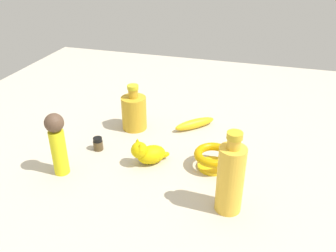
{
  "coord_description": "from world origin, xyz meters",
  "views": [
    {
      "loc": [
        -0.3,
        1.01,
        0.66
      ],
      "look_at": [
        0.0,
        0.0,
        0.09
      ],
      "focal_mm": 38.03,
      "sensor_mm": 36.0,
      "label": 1
    }
  ],
  "objects_px": {
    "bottle_short": "(134,112)",
    "nail_polish_jar": "(98,144)",
    "cat_figurine": "(148,153)",
    "banana": "(195,124)",
    "person_figure_adult": "(57,142)",
    "bottle_tall": "(230,178)",
    "bowl": "(214,157)"
  },
  "relations": [
    {
      "from": "bottle_short",
      "to": "nail_polish_jar",
      "type": "bearing_deg",
      "value": 70.34
    },
    {
      "from": "cat_figurine",
      "to": "banana",
      "type": "distance_m",
      "value": 0.29
    },
    {
      "from": "banana",
      "to": "nail_polish_jar",
      "type": "relative_size",
      "value": 3.68
    },
    {
      "from": "cat_figurine",
      "to": "person_figure_adult",
      "type": "bearing_deg",
      "value": 26.92
    },
    {
      "from": "bottle_tall",
      "to": "nail_polish_jar",
      "type": "bearing_deg",
      "value": -20.25
    },
    {
      "from": "bottle_tall",
      "to": "person_figure_adult",
      "type": "xyz_separation_m",
      "value": [
        0.52,
        -0.02,
        0.01
      ]
    },
    {
      "from": "banana",
      "to": "nail_polish_jar",
      "type": "height_order",
      "value": "nail_polish_jar"
    },
    {
      "from": "bottle_short",
      "to": "bowl",
      "type": "height_order",
      "value": "bottle_short"
    },
    {
      "from": "cat_figurine",
      "to": "banana",
      "type": "xyz_separation_m",
      "value": [
        -0.09,
        -0.27,
        -0.02
      ]
    },
    {
      "from": "cat_figurine",
      "to": "banana",
      "type": "relative_size",
      "value": 0.68
    },
    {
      "from": "bowl",
      "to": "bottle_tall",
      "type": "relative_size",
      "value": 0.53
    },
    {
      "from": "bottle_short",
      "to": "bottle_tall",
      "type": "bearing_deg",
      "value": 138.87
    },
    {
      "from": "banana",
      "to": "bottle_tall",
      "type": "bearing_deg",
      "value": -109.98
    },
    {
      "from": "bowl",
      "to": "person_figure_adult",
      "type": "relative_size",
      "value": 0.62
    },
    {
      "from": "cat_figurine",
      "to": "bottle_tall",
      "type": "relative_size",
      "value": 0.48
    },
    {
      "from": "nail_polish_jar",
      "to": "banana",
      "type": "bearing_deg",
      "value": -139.53
    },
    {
      "from": "banana",
      "to": "bottle_short",
      "type": "relative_size",
      "value": 0.97
    },
    {
      "from": "banana",
      "to": "bowl",
      "type": "distance_m",
      "value": 0.26
    },
    {
      "from": "nail_polish_jar",
      "to": "bottle_short",
      "type": "bearing_deg",
      "value": -109.66
    },
    {
      "from": "bottle_tall",
      "to": "banana",
      "type": "bearing_deg",
      "value": -66.14
    },
    {
      "from": "bowl",
      "to": "person_figure_adult",
      "type": "height_order",
      "value": "person_figure_adult"
    },
    {
      "from": "bowl",
      "to": "cat_figurine",
      "type": "bearing_deg",
      "value": 10.05
    },
    {
      "from": "banana",
      "to": "bowl",
      "type": "xyz_separation_m",
      "value": [
        -0.11,
        0.24,
        0.02
      ]
    },
    {
      "from": "bottle_short",
      "to": "person_figure_adult",
      "type": "relative_size",
      "value": 0.86
    },
    {
      "from": "person_figure_adult",
      "to": "bottle_tall",
      "type": "bearing_deg",
      "value": 177.74
    },
    {
      "from": "cat_figurine",
      "to": "person_figure_adult",
      "type": "distance_m",
      "value": 0.28
    },
    {
      "from": "person_figure_adult",
      "to": "banana",
      "type": "bearing_deg",
      "value": -130.16
    },
    {
      "from": "bowl",
      "to": "banana",
      "type": "bearing_deg",
      "value": -64.53
    },
    {
      "from": "banana",
      "to": "person_figure_adult",
      "type": "height_order",
      "value": "person_figure_adult"
    },
    {
      "from": "banana",
      "to": "person_figure_adult",
      "type": "bearing_deg",
      "value": -174.0
    },
    {
      "from": "bowl",
      "to": "bottle_tall",
      "type": "xyz_separation_m",
      "value": [
        -0.07,
        0.18,
        0.06
      ]
    },
    {
      "from": "nail_polish_jar",
      "to": "person_figure_adult",
      "type": "bearing_deg",
      "value": 72.2
    }
  ]
}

